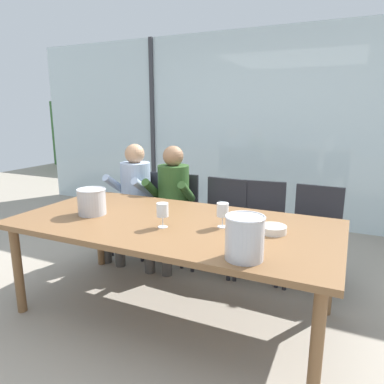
# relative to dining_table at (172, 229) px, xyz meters

# --- Properties ---
(ground) EXTENTS (14.00, 14.00, 0.00)m
(ground) POSITION_rel_dining_table_xyz_m (0.00, 1.00, -0.68)
(ground) COLOR #9E9384
(window_glass_panel) EXTENTS (7.58, 0.03, 2.60)m
(window_glass_panel) POSITION_rel_dining_table_xyz_m (0.00, 2.62, 0.62)
(window_glass_panel) COLOR silver
(window_glass_panel) RESTS_ON ground
(window_mullion_left) EXTENTS (0.06, 0.06, 2.60)m
(window_mullion_left) POSITION_rel_dining_table_xyz_m (-1.71, 2.60, 0.62)
(window_mullion_left) COLOR #38383D
(window_mullion_left) RESTS_ON ground
(hillside_vineyard) EXTENTS (13.58, 2.40, 1.80)m
(hillside_vineyard) POSITION_rel_dining_table_xyz_m (0.00, 6.63, 0.22)
(hillside_vineyard) COLOR #386633
(hillside_vineyard) RESTS_ON ground
(dining_table) EXTENTS (2.38, 1.17, 0.75)m
(dining_table) POSITION_rel_dining_table_xyz_m (0.00, 0.00, 0.00)
(dining_table) COLOR brown
(dining_table) RESTS_ON ground
(chair_near_curtain) EXTENTS (0.45, 0.45, 0.88)m
(chair_near_curtain) POSITION_rel_dining_table_xyz_m (-0.94, 0.99, -0.17)
(chair_near_curtain) COLOR #232328
(chair_near_curtain) RESTS_ON ground
(chair_left_of_center) EXTENTS (0.46, 0.46, 0.88)m
(chair_left_of_center) POSITION_rel_dining_table_xyz_m (-0.50, 1.02, -0.17)
(chair_left_of_center) COLOR #232328
(chair_left_of_center) RESTS_ON ground
(chair_center) EXTENTS (0.46, 0.46, 0.88)m
(chair_center) POSITION_rel_dining_table_xyz_m (0.04, 0.98, -0.17)
(chair_center) COLOR #232328
(chair_center) RESTS_ON ground
(chair_right_of_center) EXTENTS (0.49, 0.49, 0.88)m
(chair_right_of_center) POSITION_rel_dining_table_xyz_m (0.43, 1.00, -0.17)
(chair_right_of_center) COLOR #232328
(chair_right_of_center) RESTS_ON ground
(chair_near_window_right) EXTENTS (0.46, 0.46, 0.88)m
(chair_near_window_right) POSITION_rel_dining_table_xyz_m (0.92, 1.00, -0.17)
(chair_near_window_right) COLOR #232328
(chair_near_window_right) RESTS_ON ground
(person_pale_blue_shirt) EXTENTS (0.49, 0.63, 1.20)m
(person_pale_blue_shirt) POSITION_rel_dining_table_xyz_m (-0.95, 0.86, 0.00)
(person_pale_blue_shirt) COLOR #9EB2D1
(person_pale_blue_shirt) RESTS_ON ground
(person_olive_shirt) EXTENTS (0.49, 0.63, 1.20)m
(person_olive_shirt) POSITION_rel_dining_table_xyz_m (-0.47, 0.86, 0.00)
(person_olive_shirt) COLOR #2D5123
(person_olive_shirt) RESTS_ON ground
(ice_bucket_primary) EXTENTS (0.23, 0.23, 0.21)m
(ice_bucket_primary) POSITION_rel_dining_table_xyz_m (-0.66, -0.09, 0.17)
(ice_bucket_primary) COLOR #B7B7BC
(ice_bucket_primary) RESTS_ON dining_table
(ice_bucket_secondary) EXTENTS (0.22, 0.22, 0.25)m
(ice_bucket_secondary) POSITION_rel_dining_table_xyz_m (0.67, -0.42, 0.19)
(ice_bucket_secondary) COLOR #B7B7BC
(ice_bucket_secondary) RESTS_ON dining_table
(tasting_bowl) EXTENTS (0.18, 0.18, 0.05)m
(tasting_bowl) POSITION_rel_dining_table_xyz_m (0.73, 0.06, 0.09)
(tasting_bowl) COLOR silver
(tasting_bowl) RESTS_ON dining_table
(wine_glass_by_left_taster) EXTENTS (0.08, 0.08, 0.17)m
(wine_glass_by_left_taster) POSITION_rel_dining_table_xyz_m (0.38, 0.04, 0.18)
(wine_glass_by_left_taster) COLOR silver
(wine_glass_by_left_taster) RESTS_ON dining_table
(wine_glass_near_bucket) EXTENTS (0.08, 0.08, 0.17)m
(wine_glass_near_bucket) POSITION_rel_dining_table_xyz_m (-0.00, -0.14, 0.18)
(wine_glass_near_bucket) COLOR silver
(wine_glass_near_bucket) RESTS_ON dining_table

